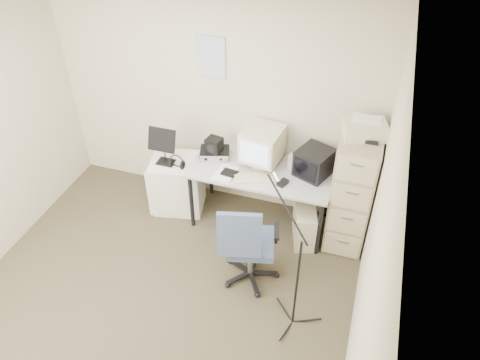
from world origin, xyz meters
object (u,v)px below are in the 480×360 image
(desk, at_px, (261,196))
(office_chair, at_px, (251,242))
(filing_cabinet, at_px, (352,191))
(side_cart, at_px, (178,184))

(desk, xyz_separation_m, office_chair, (0.13, -0.81, 0.13))
(filing_cabinet, distance_m, side_cart, 1.94)
(filing_cabinet, height_order, side_cart, filing_cabinet)
(desk, height_order, office_chair, office_chair)
(filing_cabinet, xyz_separation_m, office_chair, (-0.82, -0.84, -0.16))
(filing_cabinet, height_order, desk, filing_cabinet)
(office_chair, relative_size, side_cart, 1.46)
(office_chair, height_order, side_cart, office_chair)
(filing_cabinet, relative_size, side_cart, 1.93)
(office_chair, bearing_deg, desk, 85.09)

